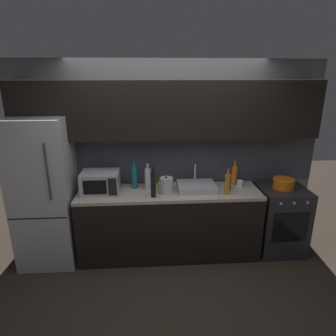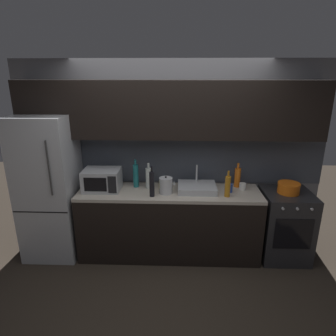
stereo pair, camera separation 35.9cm
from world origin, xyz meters
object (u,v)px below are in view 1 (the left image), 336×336
object	(u,v)px
microwave	(101,182)
wine_bottle_teal	(134,177)
wine_bottle_dark	(153,184)
mug_white	(240,184)
wine_bottle_orange	(234,175)
wine_bottle_clear	(148,178)
mug_yellow	(161,185)
mug_blue	(228,186)
cooking_pot	(284,183)
kettle	(166,186)
oven_range	(280,219)
wine_bottle_amber	(228,184)
refrigerator	(45,192)

from	to	relation	value
microwave	wine_bottle_teal	distance (m)	0.43
wine_bottle_teal	wine_bottle_dark	bearing A→B (deg)	-51.91
microwave	mug_white	world-z (taller)	microwave
wine_bottle_orange	wine_bottle_dark	distance (m)	1.15
wine_bottle_clear	mug_yellow	bearing A→B (deg)	2.96
wine_bottle_clear	mug_blue	world-z (taller)	wine_bottle_clear
mug_white	mug_blue	distance (m)	0.20
cooking_pot	mug_white	bearing A→B (deg)	171.20
kettle	wine_bottle_orange	size ratio (longest dim) A/B	0.70
oven_range	microwave	distance (m)	2.42
wine_bottle_dark	mug_yellow	distance (m)	0.31
kettle	mug_yellow	bearing A→B (deg)	109.27
oven_range	wine_bottle_clear	distance (m)	1.86
wine_bottle_clear	cooking_pot	distance (m)	1.76
wine_bottle_orange	mug_white	world-z (taller)	wine_bottle_orange
wine_bottle_amber	mug_white	world-z (taller)	wine_bottle_amber
wine_bottle_clear	wine_bottle_amber	bearing A→B (deg)	-13.77
wine_bottle_teal	cooking_pot	size ratio (longest dim) A/B	1.38
wine_bottle_amber	cooking_pot	size ratio (longest dim) A/B	1.20
oven_range	wine_bottle_dark	size ratio (longest dim) A/B	2.38
mug_blue	microwave	bearing A→B (deg)	179.47
microwave	wine_bottle_amber	bearing A→B (deg)	-5.76
refrigerator	wine_bottle_orange	world-z (taller)	refrigerator
kettle	wine_bottle_amber	bearing A→B (deg)	-5.63
mug_white	cooking_pot	bearing A→B (deg)	-8.80
mug_blue	wine_bottle_teal	bearing A→B (deg)	173.71
oven_range	kettle	bearing A→B (deg)	-177.60
microwave	mug_white	xyz separation A→B (m)	(1.79, 0.07, -0.09)
oven_range	wine_bottle_teal	xyz separation A→B (m)	(-1.93, 0.14, 0.61)
wine_bottle_clear	wine_bottle_amber	world-z (taller)	wine_bottle_clear
wine_bottle_teal	cooking_pot	distance (m)	1.93
kettle	wine_bottle_teal	xyz separation A→B (m)	(-0.40, 0.20, 0.06)
wine_bottle_dark	wine_bottle_amber	xyz separation A→B (m)	(0.91, 0.03, -0.03)
mug_yellow	mug_white	size ratio (longest dim) A/B	1.13
mug_white	cooking_pot	distance (m)	0.56
wine_bottle_orange	wine_bottle_clear	world-z (taller)	wine_bottle_clear
refrigerator	wine_bottle_orange	bearing A→B (deg)	4.52
cooking_pot	mug_blue	bearing A→B (deg)	179.74
mug_white	mug_blue	bearing A→B (deg)	-155.41
wine_bottle_amber	mug_yellow	bearing A→B (deg)	162.93
wine_bottle_orange	wine_bottle_clear	size ratio (longest dim) A/B	0.95
wine_bottle_teal	mug_blue	size ratio (longest dim) A/B	3.45
wine_bottle_orange	mug_blue	distance (m)	0.24
wine_bottle_dark	cooking_pot	size ratio (longest dim) A/B	1.40
mug_blue	cooking_pot	bearing A→B (deg)	-0.26
wine_bottle_clear	mug_yellow	world-z (taller)	wine_bottle_clear
refrigerator	mug_white	bearing A→B (deg)	1.97
wine_bottle_teal	mug_white	world-z (taller)	wine_bottle_teal
kettle	oven_range	bearing A→B (deg)	2.40
microwave	wine_bottle_teal	bearing A→B (deg)	15.77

